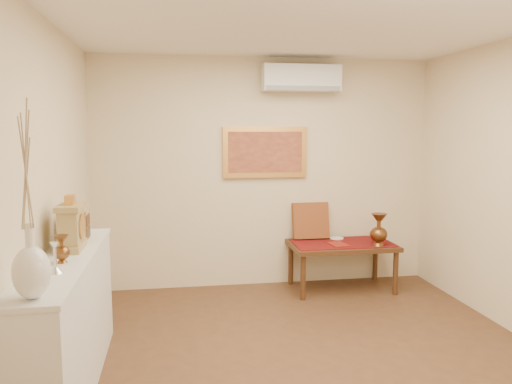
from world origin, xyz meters
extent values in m
plane|color=brown|center=(0.00, 0.00, 0.00)|extent=(4.50, 4.50, 0.00)
plane|color=white|center=(0.00, 0.00, 2.70)|extent=(4.50, 4.50, 0.00)
cube|color=beige|center=(0.00, 2.25, 1.35)|extent=(4.00, 0.02, 2.70)
cube|color=beige|center=(-2.00, 0.00, 1.35)|extent=(0.02, 4.50, 2.70)
cube|color=maroon|center=(0.85, 1.88, 0.55)|extent=(1.14, 0.59, 0.01)
cylinder|color=white|center=(0.86, 2.09, 0.56)|extent=(0.17, 0.17, 0.01)
cube|color=maroon|center=(0.77, 1.78, 0.56)|extent=(0.22, 0.28, 0.01)
cube|color=maroon|center=(0.55, 2.16, 0.78)|extent=(0.43, 0.19, 0.45)
cube|color=silver|center=(-1.82, 0.00, 0.47)|extent=(0.35, 2.00, 0.95)
cube|color=silver|center=(-1.82, 0.00, 0.96)|extent=(0.37, 2.02, 0.03)
cube|color=tan|center=(-1.82, 0.23, 1.00)|extent=(0.16, 0.36, 0.05)
cube|color=tan|center=(-1.82, 0.23, 1.16)|extent=(0.14, 0.30, 0.25)
cylinder|color=beige|center=(-1.74, 0.23, 1.16)|extent=(0.01, 0.17, 0.17)
cylinder|color=gold|center=(-1.74, 0.23, 1.16)|extent=(0.01, 0.19, 0.19)
cube|color=tan|center=(-1.82, 0.23, 1.30)|extent=(0.17, 0.34, 0.04)
cube|color=gold|center=(-1.82, 0.23, 1.35)|extent=(0.06, 0.11, 0.07)
cube|color=tan|center=(-1.83, 0.56, 1.09)|extent=(0.15, 0.20, 0.22)
cube|color=#492916|center=(-1.76, 0.56, 1.04)|extent=(0.01, 0.17, 0.09)
cube|color=#492916|center=(-1.76, 0.56, 1.14)|extent=(0.01, 0.17, 0.09)
cube|color=tan|center=(-1.83, 0.56, 1.21)|extent=(0.16, 0.21, 0.02)
cube|color=#492916|center=(0.85, 1.88, 0.53)|extent=(1.20, 0.70, 0.05)
cylinder|color=#492916|center=(0.31, 1.59, 0.25)|extent=(0.06, 0.06, 0.50)
cylinder|color=#492916|center=(1.39, 1.59, 0.25)|extent=(0.06, 0.06, 0.50)
cylinder|color=#492916|center=(0.31, 2.17, 0.25)|extent=(0.06, 0.06, 0.50)
cylinder|color=#492916|center=(1.39, 2.17, 0.25)|extent=(0.06, 0.06, 0.50)
cube|color=gold|center=(0.00, 2.23, 1.60)|extent=(1.00, 0.05, 0.60)
cube|color=#AE5B3C|center=(0.00, 2.20, 1.60)|extent=(0.88, 0.01, 0.48)
cube|color=silver|center=(0.40, 2.12, 2.45)|extent=(0.90, 0.24, 0.30)
cube|color=gray|center=(0.40, 2.00, 2.33)|extent=(0.86, 0.02, 0.05)
camera|label=1|loc=(-1.06, -3.56, 1.87)|focal=35.00mm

